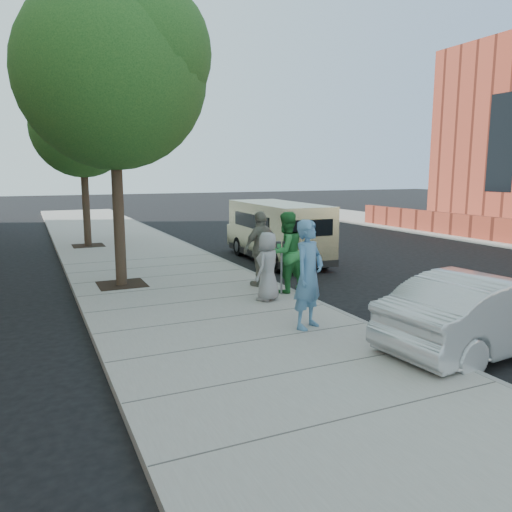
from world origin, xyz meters
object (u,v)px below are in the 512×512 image
person_gray_shirt (268,266)px  person_officer (309,275)px  van (277,230)px  person_striped_polo (261,249)px  tree_near (114,67)px  tree_far (83,123)px  parking_meter (282,256)px  person_green_shirt (286,252)px  sedan (488,312)px

person_gray_shirt → person_officer: bearing=46.5°
person_officer → person_gray_shirt: person_officer is taller
van → person_striped_polo: 4.43m
tree_near → person_striped_polo: size_ratio=3.93×
tree_far → parking_meter: tree_far is taller
person_green_shirt → person_gray_shirt: (-0.74, -0.52, -0.20)m
tree_near → van: size_ratio=1.37×
tree_near → van: (5.56, 2.14, -4.49)m
sedan → parking_meter: bearing=13.4°
tree_near → van: tree_near is taller
person_striped_polo → tree_near: bearing=-43.1°
sedan → person_gray_shirt: size_ratio=2.67×
parking_meter → person_green_shirt: 0.26m
tree_far → person_officer: bearing=-78.9°
tree_far → parking_meter: 11.40m
van → person_green_shirt: (-2.10, -4.63, 0.07)m
tree_near → person_striped_polo: tree_near is taller
van → person_officer: person_officer is taller
person_officer → van: bearing=39.9°
tree_near → parking_meter: bearing=-39.1°
tree_far → person_striped_polo: 10.46m
tree_near → person_striped_polo: (3.21, -1.61, -4.44)m
person_gray_shirt → tree_near: bearing=-86.0°
van → parking_meter: bearing=-112.9°
tree_near → sedan: size_ratio=1.81×
person_gray_shirt → person_striped_polo: bearing=-147.5°
person_green_shirt → person_striped_polo: bearing=-85.9°
tree_far → sedan: (4.85, -14.77, -4.20)m
parking_meter → van: 5.31m
sedan → person_officer: size_ratio=2.05×
parking_meter → person_officer: (-0.75, -2.52, 0.09)m
van → sedan: van is taller
person_striped_polo → tree_far: bearing=-87.2°
parking_meter → sedan: bearing=-53.4°
person_green_shirt → person_gray_shirt: person_green_shirt is taller
tree_near → person_green_shirt: tree_near is taller
tree_near → person_gray_shirt: bearing=-48.0°
sedan → person_gray_shirt: bearing=21.3°
person_gray_shirt → person_striped_polo: person_striped_polo is taller
parking_meter → sedan: parking_meter is taller
van → person_striped_polo: (-2.35, -3.75, 0.05)m
tree_far → person_striped_polo: bearing=-70.8°
tree_far → van: (5.56, -5.46, -3.82)m
parking_meter → sedan: 4.82m
person_striped_polo → sedan: bearing=90.0°
van → person_striped_polo: person_striped_polo is taller
van → person_striped_polo: size_ratio=2.86×
van → sedan: bearing=-91.6°
person_green_shirt → sedan: bearing=95.2°
van → person_gray_shirt: bearing=-116.1°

